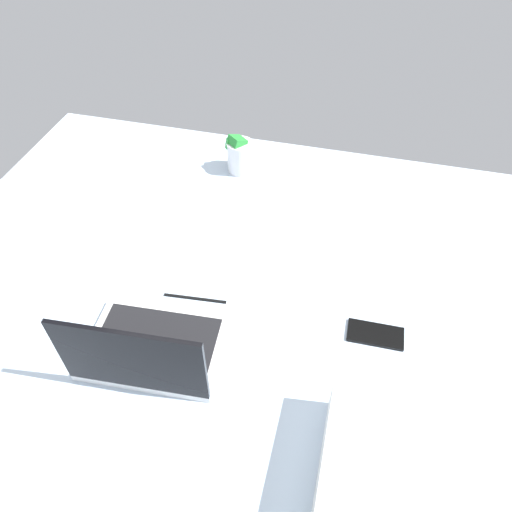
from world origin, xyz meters
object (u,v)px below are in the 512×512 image
(laptop, at_px, (149,350))
(snack_cup, at_px, (240,155))
(pillow, at_px, (461,509))
(cell_phone, at_px, (375,334))

(laptop, xyz_separation_m, snack_cup, (-0.00, -0.79, 0.02))
(laptop, bearing_deg, pillow, 160.84)
(cell_phone, relative_size, pillow, 0.27)
(laptop, bearing_deg, snack_cup, -94.16)
(cell_phone, distance_m, pillow, 0.43)
(laptop, distance_m, pillow, 0.71)
(laptop, xyz_separation_m, pillow, (-0.69, 0.19, 0.02))
(snack_cup, bearing_deg, cell_phone, 131.08)
(snack_cup, bearing_deg, laptop, 89.88)
(snack_cup, relative_size, cell_phone, 0.99)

